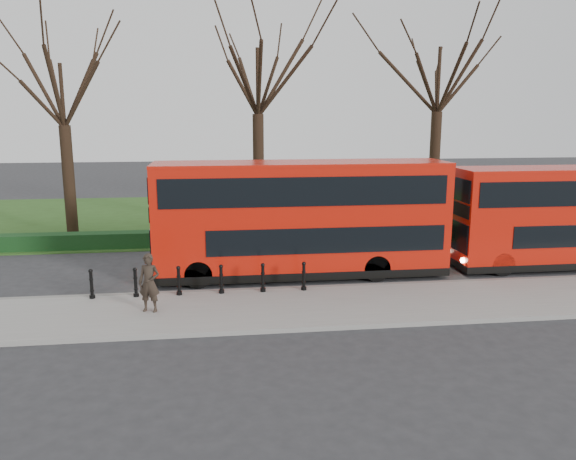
{
  "coord_description": "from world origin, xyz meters",
  "views": [
    {
      "loc": [
        -0.32,
        -20.61,
        6.37
      ],
      "look_at": [
        2.4,
        0.5,
        2.0
      ],
      "focal_mm": 35.0,
      "sensor_mm": 36.0,
      "label": 1
    }
  ],
  "objects": [
    {
      "name": "hedge",
      "position": [
        0.0,
        6.8,
        0.4
      ],
      "size": [
        60.0,
        0.9,
        0.8
      ],
      "primitive_type": "cube",
      "color": "black",
      "rests_on": "ground"
    },
    {
      "name": "yellow_line_outer",
      "position": [
        0.0,
        -0.7,
        0.01
      ],
      "size": [
        60.0,
        0.1,
        0.01
      ],
      "primitive_type": "cube",
      "color": "yellow",
      "rests_on": "ground"
    },
    {
      "name": "bollard_row",
      "position": [
        -0.97,
        -1.35,
        0.65
      ],
      "size": [
        7.56,
        0.15,
        1.0
      ],
      "color": "black",
      "rests_on": "pavement"
    },
    {
      "name": "tree_right",
      "position": [
        12.0,
        10.0,
        8.67
      ],
      "size": [
        7.63,
        7.63,
        11.92
      ],
      "color": "black",
      "rests_on": "ground"
    },
    {
      "name": "ground",
      "position": [
        0.0,
        0.0,
        0.0
      ],
      "size": [
        120.0,
        120.0,
        0.0
      ],
      "primitive_type": "plane",
      "color": "#28282B",
      "rests_on": "ground"
    },
    {
      "name": "bus_lead",
      "position": [
        2.98,
        1.0,
        2.31
      ],
      "size": [
        11.5,
        2.64,
        4.58
      ],
      "color": "red",
      "rests_on": "ground"
    },
    {
      "name": "tree_mid",
      "position": [
        2.0,
        10.0,
        8.5
      ],
      "size": [
        7.48,
        7.48,
        11.69
      ],
      "color": "black",
      "rests_on": "ground"
    },
    {
      "name": "kerb",
      "position": [
        0.0,
        -1.0,
        0.07
      ],
      "size": [
        60.0,
        0.25,
        0.16
      ],
      "primitive_type": "cube",
      "color": "slate",
      "rests_on": "ground"
    },
    {
      "name": "tree_left",
      "position": [
        -8.0,
        10.0,
        7.73
      ],
      "size": [
        6.81,
        6.81,
        10.65
      ],
      "color": "black",
      "rests_on": "ground"
    },
    {
      "name": "yellow_line_inner",
      "position": [
        0.0,
        -0.5,
        0.01
      ],
      "size": [
        60.0,
        0.1,
        0.01
      ],
      "primitive_type": "cube",
      "color": "yellow",
      "rests_on": "ground"
    },
    {
      "name": "pavement",
      "position": [
        0.0,
        -3.0,
        0.07
      ],
      "size": [
        60.0,
        4.0,
        0.15
      ],
      "primitive_type": "cube",
      "color": "gray",
      "rests_on": "ground"
    },
    {
      "name": "grass_verge",
      "position": [
        0.0,
        15.0,
        0.03
      ],
      "size": [
        60.0,
        18.0,
        0.06
      ],
      "primitive_type": "cube",
      "color": "#294818",
      "rests_on": "ground"
    },
    {
      "name": "bus_rear",
      "position": [
        14.79,
        1.01,
        2.13
      ],
      "size": [
        10.64,
        2.44,
        4.23
      ],
      "color": "red",
      "rests_on": "ground"
    },
    {
      "name": "pedestrian",
      "position": [
        -2.53,
        -2.94,
        1.1
      ],
      "size": [
        0.79,
        0.62,
        1.91
      ],
      "primitive_type": "imported",
      "rotation": [
        0.0,
        0.0,
        -0.27
      ],
      "color": "#2C221B",
      "rests_on": "pavement"
    }
  ]
}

